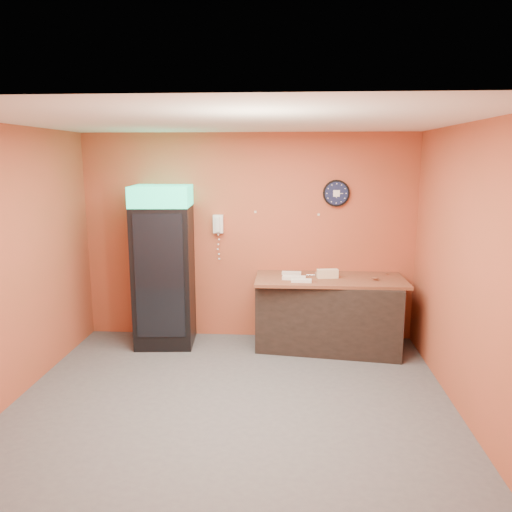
{
  "coord_description": "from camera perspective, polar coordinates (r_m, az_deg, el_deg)",
  "views": [
    {
      "loc": [
        0.56,
        -4.7,
        2.46
      ],
      "look_at": [
        0.2,
        0.6,
        1.42
      ],
      "focal_mm": 35.0,
      "sensor_mm": 36.0,
      "label": 1
    }
  ],
  "objects": [
    {
      "name": "floor",
      "position": [
        5.34,
        -2.7,
        -16.37
      ],
      "size": [
        4.5,
        4.5,
        0.0
      ],
      "primitive_type": "plane",
      "color": "#47474C",
      "rests_on": "ground"
    },
    {
      "name": "back_wall",
      "position": [
        6.81,
        -0.91,
        2.14
      ],
      "size": [
        4.5,
        0.02,
        2.8
      ],
      "primitive_type": "cube",
      "color": "#B54D33",
      "rests_on": "floor"
    },
    {
      "name": "left_wall",
      "position": [
        5.58,
        -26.47,
        -1.05
      ],
      "size": [
        0.02,
        4.0,
        2.8
      ],
      "primitive_type": "cube",
      "color": "#B54D33",
      "rests_on": "floor"
    },
    {
      "name": "right_wall",
      "position": [
        5.11,
        23.1,
        -1.8
      ],
      "size": [
        0.02,
        4.0,
        2.8
      ],
      "primitive_type": "cube",
      "color": "#B54D33",
      "rests_on": "floor"
    },
    {
      "name": "ceiling",
      "position": [
        4.75,
        -3.02,
        15.17
      ],
      "size": [
        4.5,
        4.0,
        0.02
      ],
      "primitive_type": "cube",
      "color": "white",
      "rests_on": "back_wall"
    },
    {
      "name": "beverage_cooler",
      "position": [
        6.67,
        -10.57,
        -1.43
      ],
      "size": [
        0.8,
        0.81,
        2.12
      ],
      "rotation": [
        0.0,
        0.0,
        0.08
      ],
      "color": "black",
      "rests_on": "floor"
    },
    {
      "name": "prep_counter",
      "position": [
        6.63,
        8.35,
        -6.63
      ],
      "size": [
        1.9,
        1.03,
        0.91
      ],
      "primitive_type": "cube",
      "rotation": [
        0.0,
        0.0,
        -0.13
      ],
      "color": "black",
      "rests_on": "floor"
    },
    {
      "name": "wall_clock",
      "position": [
        6.72,
        9.16,
        7.1
      ],
      "size": [
        0.35,
        0.06,
        0.35
      ],
      "color": "black",
      "rests_on": "back_wall"
    },
    {
      "name": "wall_phone",
      "position": [
        6.78,
        -4.34,
        3.67
      ],
      "size": [
        0.13,
        0.11,
        0.25
      ],
      "color": "white",
      "rests_on": "back_wall"
    },
    {
      "name": "butcher_paper",
      "position": [
        6.51,
        8.46,
        -2.64
      ],
      "size": [
        1.92,
        0.87,
        0.04
      ],
      "primitive_type": "cube",
      "rotation": [
        0.0,
        0.0,
        0.01
      ],
      "color": "brown",
      "rests_on": "prep_counter"
    },
    {
      "name": "sub_roll_stack",
      "position": [
        6.47,
        8.18,
        -2.01
      ],
      "size": [
        0.28,
        0.13,
        0.11
      ],
      "rotation": [
        0.0,
        0.0,
        0.15
      ],
      "color": "beige",
      "rests_on": "butcher_paper"
    },
    {
      "name": "wrapped_sandwich_left",
      "position": [
        6.36,
        4.38,
        -2.5
      ],
      "size": [
        0.31,
        0.14,
        0.04
      ],
      "primitive_type": "cube",
      "rotation": [
        0.0,
        0.0,
        -0.1
      ],
      "color": "silver",
      "rests_on": "butcher_paper"
    },
    {
      "name": "wrapped_sandwich_mid",
      "position": [
        6.23,
        5.21,
        -2.82
      ],
      "size": [
        0.26,
        0.11,
        0.04
      ],
      "primitive_type": "cube",
      "rotation": [
        0.0,
        0.0,
        -0.04
      ],
      "color": "silver",
      "rests_on": "butcher_paper"
    },
    {
      "name": "wrapped_sandwich_right",
      "position": [
        6.62,
        4.08,
        -1.97
      ],
      "size": [
        0.26,
        0.11,
        0.04
      ],
      "primitive_type": "cube",
      "rotation": [
        0.0,
        0.0,
        -0.05
      ],
      "color": "silver",
      "rests_on": "butcher_paper"
    },
    {
      "name": "kitchen_tool",
      "position": [
        6.57,
        6.96,
        -2.03
      ],
      "size": [
        0.06,
        0.06,
        0.06
      ],
      "primitive_type": "cylinder",
      "color": "silver",
      "rests_on": "butcher_paper"
    }
  ]
}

